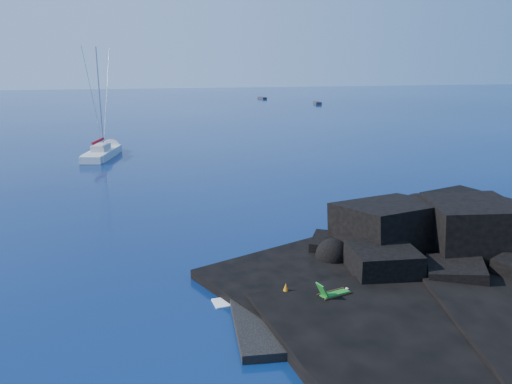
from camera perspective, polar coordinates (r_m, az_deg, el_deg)
ground at (r=20.16m, az=-2.80°, el=-16.04°), size 400.00×400.00×0.00m
headland at (r=27.82m, az=23.35°, el=-8.35°), size 24.00×24.00×3.60m
beach at (r=21.77m, az=8.95°, el=-13.74°), size 9.08×6.86×0.70m
surf_foam at (r=25.70m, az=6.02°, el=-9.06°), size 10.00×8.00×0.06m
sailboat at (r=58.95m, az=-17.10°, el=3.86°), size 5.18×11.77×12.08m
deck_chair at (r=21.99m, az=8.98°, el=-10.93°), size 1.60×1.00×1.02m
towel at (r=22.47m, az=9.39°, el=-11.74°), size 2.40×1.77×0.06m
sunbather at (r=22.40m, az=9.41°, el=-11.36°), size 2.08×1.22×0.27m
marker_cone at (r=22.18m, az=3.42°, el=-11.11°), size 0.54×0.54×0.62m
distant_boat_a at (r=150.52m, az=0.71°, el=10.60°), size 1.90×4.22×0.54m
distant_boat_b at (r=131.99m, az=7.03°, el=9.95°), size 2.29×4.79×0.61m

